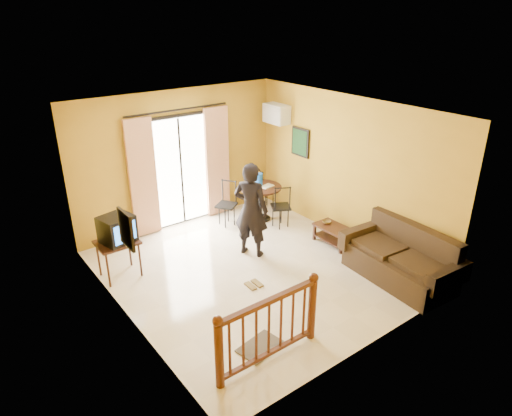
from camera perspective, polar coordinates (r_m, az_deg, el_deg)
ground at (r=8.07m, az=-0.45°, el=-7.80°), size 5.00×5.00×0.00m
room_shell at (r=7.32m, az=-0.49°, el=3.62°), size 5.00×5.00×5.00m
balcony_door at (r=9.45m, az=-9.33°, el=4.70°), size 2.25×0.14×2.46m
tv_table at (r=7.98m, az=-16.94°, el=-4.52°), size 0.66×0.55×0.66m
television at (r=7.85m, az=-16.98°, el=-2.51°), size 0.59×0.55×0.45m
picture_left at (r=6.25m, az=-15.91°, el=-2.58°), size 0.05×0.42×0.52m
dining_table at (r=9.71m, az=0.53°, el=1.85°), size 0.91×0.91×0.76m
water_jug at (r=9.61m, az=0.38°, el=3.54°), size 0.15×0.15×0.28m
serving_tray at (r=9.63m, az=1.40°, el=2.74°), size 0.31×0.23×0.02m
dining_chairs at (r=9.92m, az=0.24°, el=-1.42°), size 1.72×1.44×0.95m
air_conditioner at (r=9.92m, az=2.56°, el=11.69°), size 0.31×0.60×0.40m
botanical_print at (r=9.64m, az=5.55°, el=8.19°), size 0.05×0.50×0.60m
coffee_table at (r=8.94m, az=9.75°, el=-3.08°), size 0.45×0.80×0.36m
bowl at (r=9.01m, az=8.84°, el=-1.75°), size 0.20×0.20×0.05m
sofa at (r=8.07m, az=17.75°, el=-6.22°), size 1.03×1.99×0.92m
standing_person at (r=8.20m, az=-0.64°, el=-0.24°), size 0.70×0.77×1.78m
stair_balustrade at (r=5.94m, az=1.62°, el=-14.37°), size 1.63×0.13×1.04m
doormat at (r=6.47m, az=0.56°, el=-16.94°), size 0.66×0.50×0.02m
sandals at (r=7.67m, az=-0.28°, el=-9.55°), size 0.25×0.25×0.03m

